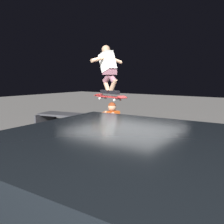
% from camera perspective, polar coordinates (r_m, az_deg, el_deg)
% --- Properties ---
extents(ground_plane, '(40.00, 40.00, 0.00)m').
position_cam_1_polar(ground_plane, '(5.99, 3.46, -10.38)').
color(ground_plane, slate).
extents(ledge_box_main, '(1.68, 1.07, 0.52)m').
position_cam_1_polar(ledge_box_main, '(5.84, 3.55, -8.22)').
color(ledge_box_main, '#28282D').
rests_on(ledge_box_main, ground).
extents(person_sitting_on_ledge, '(0.59, 0.78, 1.35)m').
position_cam_1_polar(person_sitting_on_ledge, '(5.54, -0.83, -3.79)').
color(person_sitting_on_ledge, '#2D3856').
rests_on(person_sitting_on_ledge, ground).
extents(skateboard, '(1.04, 0.47, 0.13)m').
position_cam_1_polar(skateboard, '(5.48, -0.58, 3.73)').
color(skateboard, '#B72D2D').
extents(skater_airborne, '(0.64, 0.87, 1.12)m').
position_cam_1_polar(skater_airborne, '(5.51, -0.96, 10.91)').
color(skater_airborne, black).
extents(kicker_ramp, '(1.42, 1.28, 0.43)m').
position_cam_1_polar(kicker_ramp, '(6.37, -17.79, -8.98)').
color(kicker_ramp, '#38383D').
rests_on(kicker_ramp, ground).
extents(picnic_table_back, '(1.94, 1.66, 0.75)m').
position_cam_1_polar(picnic_table_back, '(7.92, -11.49, -2.18)').
color(picnic_table_back, '#38383D').
rests_on(picnic_table_back, ground).
extents(trash_bin, '(0.55, 0.55, 0.98)m').
position_cam_1_polar(trash_bin, '(3.44, 10.58, -16.30)').
color(trash_bin, '#47474C').
rests_on(trash_bin, ground).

